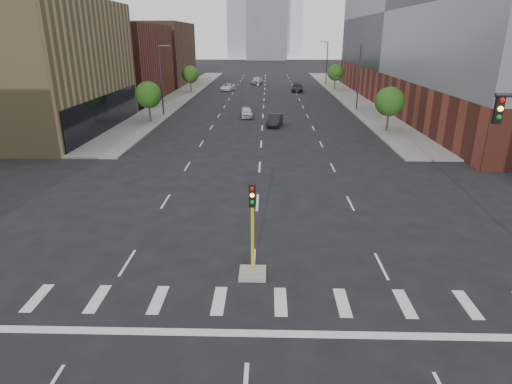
{
  "coord_description": "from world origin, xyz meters",
  "views": [
    {
      "loc": [
        0.6,
        -7.77,
        10.11
      ],
      "look_at": [
        0.04,
        13.1,
        2.5
      ],
      "focal_mm": 30.0,
      "sensor_mm": 36.0,
      "label": 1
    }
  ],
  "objects_px": {
    "median_traffic_signal": "(253,256)",
    "car_near_left": "(246,112)",
    "car_mid_right": "(275,120)",
    "car_far_left": "(228,87)",
    "car_distant": "(257,80)",
    "car_deep_right": "(297,88)"
  },
  "relations": [
    {
      "from": "car_far_left",
      "to": "car_deep_right",
      "type": "bearing_deg",
      "value": 1.89
    },
    {
      "from": "car_deep_right",
      "to": "car_distant",
      "type": "distance_m",
      "value": 16.09
    },
    {
      "from": "median_traffic_signal",
      "to": "car_near_left",
      "type": "bearing_deg",
      "value": 93.14
    },
    {
      "from": "car_distant",
      "to": "median_traffic_signal",
      "type": "bearing_deg",
      "value": -79.94
    },
    {
      "from": "median_traffic_signal",
      "to": "car_deep_right",
      "type": "xyz_separation_m",
      "value": [
        6.36,
        68.14,
        -0.22
      ]
    },
    {
      "from": "car_far_left",
      "to": "car_distant",
      "type": "relative_size",
      "value": 0.99
    },
    {
      "from": "car_deep_right",
      "to": "car_distant",
      "type": "height_order",
      "value": "car_distant"
    },
    {
      "from": "car_far_left",
      "to": "car_deep_right",
      "type": "distance_m",
      "value": 13.78
    },
    {
      "from": "median_traffic_signal",
      "to": "car_distant",
      "type": "relative_size",
      "value": 0.91
    },
    {
      "from": "car_near_left",
      "to": "car_distant",
      "type": "height_order",
      "value": "car_distant"
    },
    {
      "from": "car_near_left",
      "to": "car_far_left",
      "type": "bearing_deg",
      "value": 93.54
    },
    {
      "from": "car_near_left",
      "to": "car_far_left",
      "type": "xyz_separation_m",
      "value": [
        -5.13,
        29.94,
        -0.02
      ]
    },
    {
      "from": "car_near_left",
      "to": "car_far_left",
      "type": "height_order",
      "value": "car_near_left"
    },
    {
      "from": "median_traffic_signal",
      "to": "car_far_left",
      "type": "relative_size",
      "value": 0.92
    },
    {
      "from": "car_mid_right",
      "to": "car_distant",
      "type": "height_order",
      "value": "car_distant"
    },
    {
      "from": "median_traffic_signal",
      "to": "car_distant",
      "type": "xyz_separation_m",
      "value": [
        -1.81,
        82.0,
        -0.15
      ]
    },
    {
      "from": "median_traffic_signal",
      "to": "car_far_left",
      "type": "distance_m",
      "value": 70.2
    },
    {
      "from": "car_mid_right",
      "to": "car_far_left",
      "type": "bearing_deg",
      "value": 112.9
    },
    {
      "from": "median_traffic_signal",
      "to": "car_mid_right",
      "type": "distance_m",
      "value": 34.32
    },
    {
      "from": "median_traffic_signal",
      "to": "car_near_left",
      "type": "xyz_separation_m",
      "value": [
        -2.19,
        39.88,
        -0.29
      ]
    },
    {
      "from": "median_traffic_signal",
      "to": "car_deep_right",
      "type": "relative_size",
      "value": 0.84
    },
    {
      "from": "car_far_left",
      "to": "median_traffic_signal",
      "type": "bearing_deg",
      "value": -75.13
    }
  ]
}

